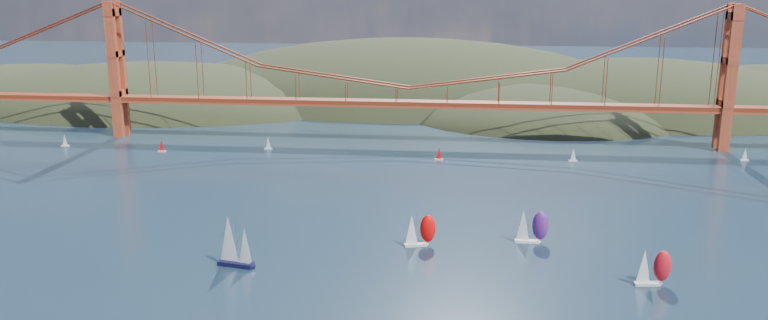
{
  "coord_description": "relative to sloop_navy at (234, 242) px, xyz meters",
  "views": [
    {
      "loc": [
        21.61,
        -112.07,
        65.84
      ],
      "look_at": [
        -0.3,
        90.0,
        14.98
      ],
      "focal_mm": 35.0,
      "sensor_mm": 36.0,
      "label": 1
    }
  ],
  "objects": [
    {
      "name": "distant_boat_3",
      "position": [
        -22.65,
        116.44,
        -3.49
      ],
      "size": [
        3.0,
        2.0,
        4.7
      ],
      "color": "silver",
      "rests_on": "ground"
    },
    {
      "name": "racer_rwb",
      "position": [
        69.4,
        22.95,
        -1.42
      ],
      "size": [
        8.21,
        3.31,
        9.47
      ],
      "rotation": [
        0.0,
        0.0,
        -0.01
      ],
      "color": "white",
      "rests_on": "ground"
    },
    {
      "name": "racer_1",
      "position": [
        93.35,
        -0.91,
        -1.63
      ],
      "size": [
        7.99,
        3.8,
        9.02
      ],
      "rotation": [
        0.0,
        0.0,
        0.14
      ],
      "color": "silver",
      "rests_on": "ground"
    },
    {
      "name": "distant_boat_4",
      "position": [
        153.1,
        117.02,
        -3.49
      ],
      "size": [
        3.0,
        2.0,
        4.7
      ],
      "color": "silver",
      "rests_on": "ground"
    },
    {
      "name": "distant_boat_9",
      "position": [
        43.35,
        106.37,
        -3.49
      ],
      "size": [
        3.0,
        2.0,
        4.7
      ],
      "color": "silver",
      "rests_on": "ground"
    },
    {
      "name": "distant_boat_8",
      "position": [
        91.4,
        109.29,
        -3.49
      ],
      "size": [
        3.0,
        2.0,
        4.7
      ],
      "color": "silver",
      "rests_on": "ground"
    },
    {
      "name": "distant_boat_2",
      "position": [
        -61.71,
        107.83,
        -3.49
      ],
      "size": [
        3.0,
        2.0,
        4.7
      ],
      "color": "silver",
      "rests_on": "ground"
    },
    {
      "name": "sloop_navy",
      "position": [
        0.0,
        0.0,
        0.0
      ],
      "size": [
        8.95,
        5.69,
        13.35
      ],
      "rotation": [
        0.0,
        0.0,
        -0.21
      ],
      "color": "black",
      "rests_on": "ground"
    },
    {
      "name": "bridge",
      "position": [
        28.5,
        134.76,
        26.34
      ],
      "size": [
        552.0,
        12.0,
        55.0
      ],
      "color": "maroon",
      "rests_on": "ground"
    },
    {
      "name": "racer_0",
      "position": [
        41.69,
        17.66,
        -1.61
      ],
      "size": [
        8.09,
        4.66,
        9.07
      ],
      "rotation": [
        0.0,
        0.0,
        0.26
      ],
      "color": "silver",
      "rests_on": "ground"
    },
    {
      "name": "distant_boat_1",
      "position": [
        -102.98,
        112.63,
        -3.49
      ],
      "size": [
        3.0,
        2.0,
        4.7
      ],
      "color": "silver",
      "rests_on": "ground"
    },
    {
      "name": "headlands",
      "position": [
        75.2,
        233.05,
        -18.35
      ],
      "size": [
        725.0,
        225.0,
        96.0
      ],
      "color": "black",
      "rests_on": "ground"
    }
  ]
}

